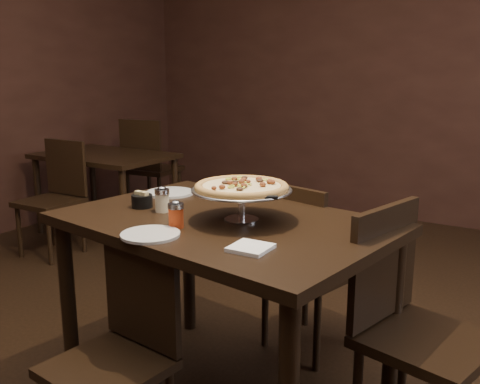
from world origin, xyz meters
The scene contains 16 objects.
room centered at (0.06, 0.03, 1.40)m, with size 6.04×7.04×2.84m.
dining_table centered at (0.08, 0.10, 0.73)m, with size 1.46×1.08×0.84m.
background_table centered at (-2.20, 1.65, 0.63)m, with size 1.15×0.77×0.72m.
pizza_stand centered at (0.16, 0.11, 0.98)m, with size 0.41×0.41×0.17m.
parmesan_shaker centered at (-0.21, 0.05, 0.89)m, with size 0.06×0.06×0.11m.
pepper_flake_shaker centered at (-0.01, -0.11, 0.89)m, with size 0.06×0.06×0.11m.
packet_caddy centered at (-0.34, 0.06, 0.87)m, with size 0.09×0.09×0.07m.
napkin_stack centered at (0.37, -0.19, 0.84)m, with size 0.13×0.13×0.01m, color white.
plate_left centered at (-0.40, 0.33, 0.84)m, with size 0.24×0.24×0.01m, color silver.
plate_near centered at (-0.02, -0.25, 0.84)m, with size 0.22×0.22×0.01m, color silver.
serving_spatula centered at (0.31, 0.02, 0.97)m, with size 0.14×0.14×0.02m.
chair_far centered at (0.19, 0.66, 0.49)m, with size 0.51×0.51×0.90m.
chair_near centered at (-0.05, -0.40, 0.45)m, with size 0.43×0.43×0.82m.
chair_side centered at (0.82, 0.25, 0.51)m, with size 0.53×0.53×0.94m.
bg_chair_far centered at (-2.23, 2.25, 0.53)m, with size 0.51×0.51×0.98m.
bg_chair_near centered at (-2.14, 1.05, 0.49)m, with size 0.43×0.43×0.90m.
Camera 1 is at (1.26, -1.69, 1.44)m, focal length 40.00 mm.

